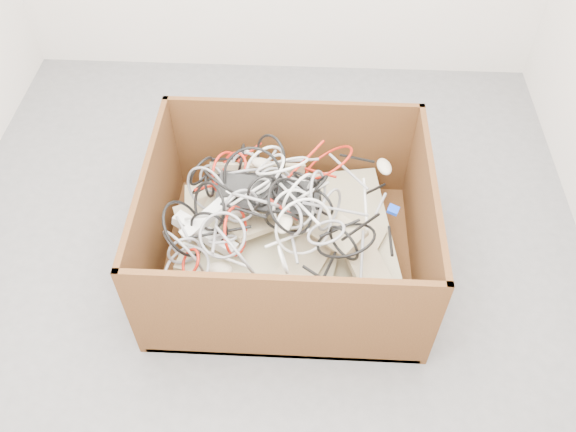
{
  "coord_description": "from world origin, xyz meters",
  "views": [
    {
      "loc": [
        0.2,
        -1.64,
        2.2
      ],
      "look_at": [
        0.12,
        0.0,
        0.3
      ],
      "focal_mm": 37.13,
      "sensor_mm": 36.0,
      "label": 1
    }
  ],
  "objects_px": {
    "power_strip_left": "(209,215)",
    "power_strip_right": "(205,234)",
    "vga_plug": "(393,210)",
    "cardboard_box": "(284,243)"
  },
  "relations": [
    {
      "from": "power_strip_left",
      "to": "power_strip_right",
      "type": "distance_m",
      "value": 0.08
    },
    {
      "from": "power_strip_left",
      "to": "power_strip_right",
      "type": "xyz_separation_m",
      "value": [
        -0.01,
        -0.05,
        -0.06
      ]
    },
    {
      "from": "power_strip_left",
      "to": "vga_plug",
      "type": "distance_m",
      "value": 0.76
    },
    {
      "from": "power_strip_left",
      "to": "power_strip_right",
      "type": "bearing_deg",
      "value": -150.7
    },
    {
      "from": "cardboard_box",
      "to": "power_strip_left",
      "type": "bearing_deg",
      "value": -169.44
    },
    {
      "from": "cardboard_box",
      "to": "power_strip_right",
      "type": "relative_size",
      "value": 4.02
    },
    {
      "from": "cardboard_box",
      "to": "power_strip_right",
      "type": "bearing_deg",
      "value": -161.44
    },
    {
      "from": "power_strip_left",
      "to": "cardboard_box",
      "type": "bearing_deg",
      "value": -33.61
    },
    {
      "from": "power_strip_left",
      "to": "vga_plug",
      "type": "relative_size",
      "value": 6.02
    },
    {
      "from": "power_strip_left",
      "to": "power_strip_right",
      "type": "height_order",
      "value": "power_strip_left"
    }
  ]
}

